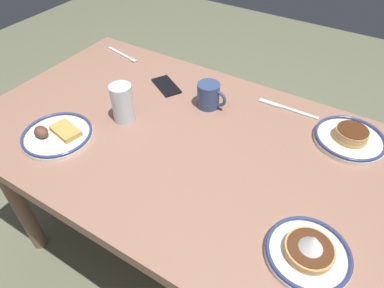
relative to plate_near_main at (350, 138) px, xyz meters
The scene contains 10 objects.
ground_plane 0.96m from the plate_near_main, 28.72° to the left, with size 6.00×6.00×0.00m, color #66684F.
dining_table 0.59m from the plate_near_main, 28.72° to the left, with size 1.46×0.89×0.76m.
plate_near_main is the anchor object (origin of this frame).
plate_center_pancakes 0.99m from the plate_near_main, 30.80° to the left, with size 0.24×0.24×0.05m.
plate_far_companion 0.49m from the plate_near_main, 91.60° to the left, with size 0.21×0.21×0.08m.
coffee_mug 0.51m from the plate_near_main, ahead, with size 0.12×0.08×0.10m.
drinking_glass 0.78m from the plate_near_main, 22.84° to the left, with size 0.08×0.08×0.14m.
cell_phone 0.72m from the plate_near_main, ahead, with size 0.14×0.07×0.01m, color black.
fork_near 1.05m from the plate_near_main, ahead, with size 0.20×0.06×0.01m.
butter_knife 0.25m from the plate_near_main, 15.17° to the right, with size 0.23×0.02×0.01m.
Camera 1 is at (-0.51, 0.73, 1.53)m, focal length 31.94 mm.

